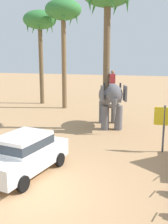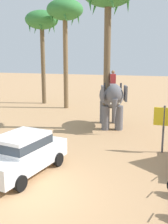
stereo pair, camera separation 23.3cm
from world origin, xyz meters
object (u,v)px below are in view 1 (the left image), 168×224
object	(u,v)px
car_sedan_foreground	(25,153)
palm_tree_near_hut	(40,23)
palm_tree_behind_elephant	(63,14)
signboard_yellow	(164,120)
elephant_with_mahout	(111,98)

from	to	relation	value
car_sedan_foreground	palm_tree_near_hut	distance (m)	18.36
palm_tree_behind_elephant	signboard_yellow	world-z (taller)	palm_tree_behind_elephant
signboard_yellow	palm_tree_behind_elephant	bearing A→B (deg)	133.23
car_sedan_foreground	palm_tree_behind_elephant	xyz separation A→B (m)	(-3.64, 13.93, 7.45)
elephant_with_mahout	palm_tree_near_hut	size ratio (longest dim) A/B	0.44
elephant_with_mahout	palm_tree_behind_elephant	world-z (taller)	palm_tree_behind_elephant
signboard_yellow	palm_tree_near_hut	bearing A→B (deg)	137.09
elephant_with_mahout	palm_tree_behind_elephant	bearing A→B (deg)	134.83
car_sedan_foreground	palm_tree_near_hut	world-z (taller)	palm_tree_near_hut
elephant_with_mahout	palm_tree_behind_elephant	distance (m)	10.06
elephant_with_mahout	palm_tree_near_hut	distance (m)	12.65
elephant_with_mahout	palm_tree_near_hut	world-z (taller)	palm_tree_near_hut
palm_tree_near_hut	palm_tree_behind_elephant	bearing A→B (deg)	-28.37
car_sedan_foreground	palm_tree_behind_elephant	size ratio (longest dim) A/B	0.45
elephant_with_mahout	palm_tree_near_hut	xyz separation A→B (m)	(-8.57, 7.18, 5.91)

